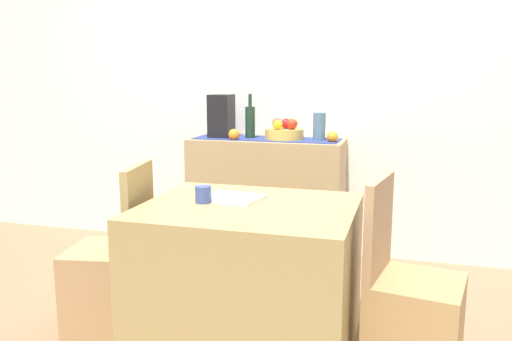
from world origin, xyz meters
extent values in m
cube|color=#85674A|center=(0.00, 0.00, -0.01)|extent=(6.40, 6.40, 0.02)
cube|color=silver|center=(0.00, 1.18, 1.35)|extent=(6.40, 0.06, 2.70)
cube|color=tan|center=(-0.06, 0.92, 0.45)|extent=(1.12, 0.42, 0.90)
cube|color=navy|center=(-0.06, 0.92, 0.90)|extent=(1.06, 0.32, 0.01)
cylinder|color=gold|center=(0.07, 0.92, 0.94)|extent=(0.28, 0.28, 0.07)
sphere|color=gold|center=(0.04, 0.85, 1.01)|extent=(0.07, 0.07, 0.07)
sphere|color=red|center=(0.01, 0.94, 1.01)|extent=(0.07, 0.07, 0.07)
sphere|color=red|center=(0.14, 0.89, 1.01)|extent=(0.08, 0.08, 0.08)
sphere|color=olive|center=(0.12, 1.00, 1.01)|extent=(0.07, 0.07, 0.07)
sphere|color=red|center=(0.08, 0.93, 1.01)|extent=(0.07, 0.07, 0.07)
cylinder|color=#1B3525|center=(-0.18, 0.92, 1.01)|extent=(0.07, 0.07, 0.23)
cylinder|color=#1B3525|center=(-0.18, 0.92, 1.18)|extent=(0.03, 0.03, 0.09)
cube|color=black|center=(-0.41, 0.92, 1.06)|extent=(0.16, 0.18, 0.32)
cylinder|color=slate|center=(0.33, 0.92, 1.00)|extent=(0.09, 0.09, 0.20)
sphere|color=orange|center=(0.43, 0.86, 0.94)|extent=(0.08, 0.08, 0.08)
sphere|color=orange|center=(-0.27, 0.80, 0.94)|extent=(0.08, 0.08, 0.08)
cube|color=tan|center=(0.21, -0.41, 0.37)|extent=(1.01, 0.85, 0.74)
cube|color=white|center=(0.10, -0.33, 0.75)|extent=(0.31, 0.26, 0.02)
cylinder|color=#394B92|center=(-0.01, -0.43, 0.78)|extent=(0.08, 0.08, 0.08)
cube|color=tan|center=(-0.57, -0.41, 0.23)|extent=(0.46, 0.46, 0.45)
cube|color=tan|center=(-0.40, -0.38, 0.68)|extent=(0.11, 0.40, 0.45)
cube|color=tan|center=(1.00, -0.41, 0.23)|extent=(0.46, 0.46, 0.45)
cube|color=tan|center=(0.82, -0.38, 0.68)|extent=(0.11, 0.40, 0.45)
camera|label=1|loc=(0.93, -2.73, 1.35)|focal=36.68mm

